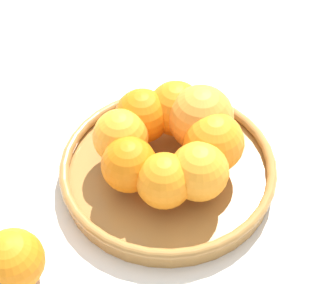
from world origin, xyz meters
TOP-DOWN VIEW (x-y plane):
  - ground_plane at (0.00, 0.00)m, footprint 4.00×4.00m
  - fruit_bowl at (0.00, 0.00)m, footprint 0.27×0.27m
  - orange_pile at (-0.01, 0.00)m, footprint 0.18×0.18m
  - stray_orange at (0.17, -0.14)m, footprint 0.07×0.07m

SIDE VIEW (x-z plane):
  - ground_plane at x=0.00m, z-range 0.00..0.00m
  - fruit_bowl at x=0.00m, z-range 0.00..0.03m
  - stray_orange at x=0.17m, z-range 0.00..0.07m
  - orange_pile at x=-0.01m, z-range 0.03..0.11m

